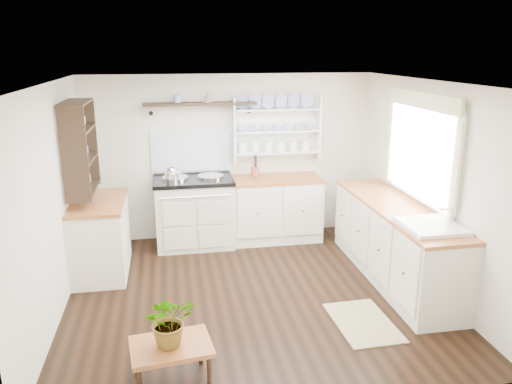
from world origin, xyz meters
TOP-DOWN VIEW (x-y plane):
  - floor at (0.00, 0.00)m, footprint 4.00×3.80m
  - wall_back at (0.00, 1.90)m, footprint 4.00×0.02m
  - wall_right at (2.00, 0.00)m, footprint 0.02×3.80m
  - wall_left at (-2.00, 0.00)m, footprint 0.02×3.80m
  - ceiling at (0.00, 0.00)m, footprint 4.00×3.80m
  - window at (1.95, 0.15)m, footprint 0.08×1.55m
  - aga_cooker at (-0.54, 1.57)m, footprint 1.06×0.74m
  - back_cabinets at (0.60, 1.60)m, footprint 1.27×0.63m
  - right_cabinets at (1.70, 0.10)m, footprint 0.62×2.43m
  - belfast_sink at (1.70, -0.65)m, footprint 0.55×0.60m
  - left_cabinets at (-1.70, 0.90)m, footprint 0.62×1.13m
  - plate_rack at (0.65, 1.86)m, footprint 1.20×0.22m
  - high_shelf at (-0.40, 1.78)m, footprint 1.50×0.29m
  - left_shelving at (-1.84, 0.90)m, footprint 0.28×0.80m
  - kettle at (-0.82, 1.45)m, footprint 0.18×0.18m
  - utensil_crock at (0.32, 1.68)m, footprint 0.12×0.12m
  - center_table at (-0.90, -1.40)m, footprint 0.69×0.53m
  - potted_plant at (-0.90, -1.40)m, footprint 0.45×0.41m
  - floor_rug at (0.97, -0.82)m, footprint 0.58×0.87m

SIDE VIEW (x-z plane):
  - floor at x=0.00m, z-range -0.01..0.01m
  - floor_rug at x=0.97m, z-range 0.00..0.02m
  - center_table at x=-0.90m, z-range 0.13..0.48m
  - right_cabinets at x=1.70m, z-range 0.01..0.91m
  - left_cabinets at x=-1.70m, z-range 0.01..0.91m
  - back_cabinets at x=0.60m, z-range 0.01..0.91m
  - aga_cooker at x=-0.54m, z-range -0.01..0.97m
  - potted_plant at x=-0.90m, z-range 0.35..0.78m
  - belfast_sink at x=1.70m, z-range 0.58..1.03m
  - utensil_crock at x=0.32m, z-range 0.91..1.04m
  - kettle at x=-0.82m, z-range 0.93..1.15m
  - wall_back at x=0.00m, z-range 0.00..2.30m
  - wall_right at x=2.00m, z-range 0.00..2.30m
  - wall_left at x=-2.00m, z-range 0.00..2.30m
  - left_shelving at x=-1.84m, z-range 1.02..2.08m
  - plate_rack at x=0.65m, z-range 1.11..2.01m
  - window at x=1.95m, z-range 0.95..2.17m
  - high_shelf at x=-0.40m, z-range 1.83..1.99m
  - ceiling at x=0.00m, z-range 2.29..2.30m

